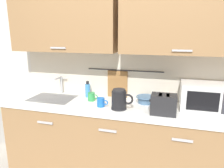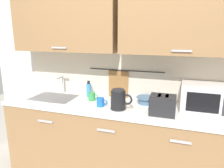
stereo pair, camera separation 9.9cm
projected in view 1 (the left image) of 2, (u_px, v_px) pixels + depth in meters
counter_unit at (115, 141)px, 2.41m from camera, size 2.53×0.64×0.90m
back_wall_assembly at (121, 45)px, 2.37m from camera, size 3.70×0.41×2.50m
sink_faucet at (61, 83)px, 2.68m from camera, size 0.09×0.17×0.22m
microwave at (204, 96)px, 2.13m from camera, size 0.46×0.35×0.27m
electric_kettle at (119, 99)px, 2.14m from camera, size 0.23×0.16×0.21m
dish_soap_bottle at (88, 90)px, 2.55m from camera, size 0.06×0.06×0.20m
mug_near_sink at (92, 97)px, 2.42m from camera, size 0.12×0.08×0.09m
mixing_bowl at (146, 99)px, 2.34m from camera, size 0.21×0.21×0.08m
toaster at (164, 104)px, 2.02m from camera, size 0.26×0.17×0.19m
mug_by_kettle at (101, 102)px, 2.23m from camera, size 0.12×0.08×0.09m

